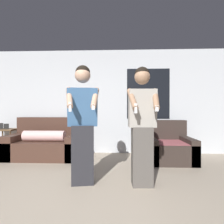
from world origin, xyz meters
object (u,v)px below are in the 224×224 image
at_px(person_right, 142,124).
at_px(person_left, 83,123).
at_px(armchair, 168,147).
at_px(side_table, 6,133).
at_px(couch, 47,144).

bearing_deg(person_right, person_left, 178.21).
distance_m(armchair, side_table, 4.02).
bearing_deg(side_table, person_left, -36.38).
distance_m(couch, person_left, 1.99).
bearing_deg(couch, side_table, 168.86).
xyz_separation_m(side_table, person_left, (2.34, -1.72, 0.39)).
bearing_deg(side_table, armchair, -6.06).
bearing_deg(person_left, side_table, 143.62).
bearing_deg(side_table, couch, -11.14).
bearing_deg(person_left, couch, 128.17).
height_order(armchair, side_table, armchair).
xyz_separation_m(couch, person_left, (1.17, -1.49, 0.61)).
height_order(side_table, person_right, person_right).
distance_m(armchair, person_right, 1.65).
relative_size(couch, person_right, 0.98).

